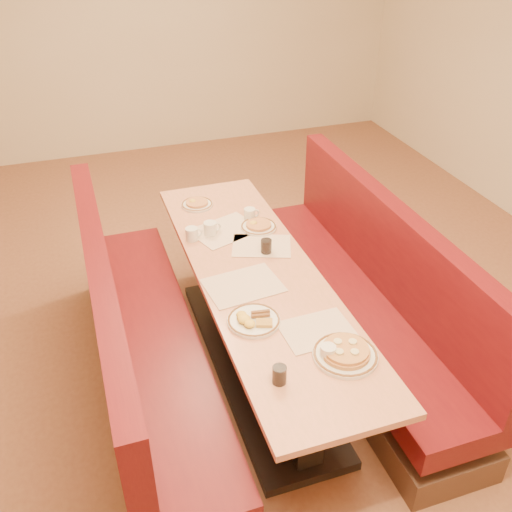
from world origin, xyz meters
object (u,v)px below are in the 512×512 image
object	(u,v)px
pancake_plate	(345,353)
soda_tumbler_mid	(266,246)
soda_tumbler_near	(279,375)
coffee_mug_c	(250,214)
diner_table	(258,322)
eggs_plate	(253,320)
booth_left	(141,349)
booth_right	(362,301)
coffee_mug_a	(329,353)
coffee_mug_b	(211,228)
coffee_mug_d	(192,234)

from	to	relation	value
pancake_plate	soda_tumbler_mid	bearing A→B (deg)	92.73
soda_tumbler_near	soda_tumbler_mid	size ratio (longest dim) A/B	0.99
coffee_mug_c	soda_tumbler_near	size ratio (longest dim) A/B	1.19
diner_table	eggs_plate	world-z (taller)	eggs_plate
diner_table	booth_left	world-z (taller)	booth_left
booth_right	soda_tumbler_mid	world-z (taller)	booth_right
booth_left	soda_tumbler_near	size ratio (longest dim) A/B	27.16
diner_table	coffee_mug_c	distance (m)	0.77
coffee_mug_a	coffee_mug_b	world-z (taller)	coffee_mug_b
pancake_plate	coffee_mug_a	bearing A→B (deg)	171.41
pancake_plate	soda_tumbler_mid	size ratio (longest dim) A/B	3.42
booth_left	coffee_mug_d	xyz separation A→B (m)	(0.46, 0.50, 0.43)
coffee_mug_b	coffee_mug_c	bearing A→B (deg)	10.87
eggs_plate	pancake_plate	bearing A→B (deg)	-48.96
coffee_mug_d	soda_tumbler_near	world-z (taller)	soda_tumbler_near
coffee_mug_a	eggs_plate	bearing A→B (deg)	139.86
pancake_plate	coffee_mug_d	size ratio (longest dim) A/B	2.81
booth_left	booth_right	size ratio (longest dim) A/B	1.00
booth_left	soda_tumbler_mid	world-z (taller)	booth_left
booth_right	eggs_plate	xyz separation A→B (m)	(-0.90, -0.42, 0.41)
booth_left	coffee_mug_c	size ratio (longest dim) A/B	22.85
diner_table	coffee_mug_d	distance (m)	0.71
eggs_plate	soda_tumbler_near	distance (m)	0.45
booth_left	coffee_mug_d	distance (m)	0.80
pancake_plate	coffee_mug_b	bearing A→B (deg)	103.35
pancake_plate	coffee_mug_c	distance (m)	1.44
diner_table	soda_tumbler_near	distance (m)	0.98
diner_table	soda_tumbler_near	bearing A→B (deg)	-102.48
booth_right	diner_table	bearing A→B (deg)	180.00
booth_right	coffee_mug_c	xyz separation A→B (m)	(-0.57, 0.63, 0.43)
eggs_plate	coffee_mug_c	xyz separation A→B (m)	(0.33, 1.05, 0.03)
coffee_mug_b	coffee_mug_d	xyz separation A→B (m)	(-0.13, -0.03, -0.00)
diner_table	booth_right	distance (m)	0.73
coffee_mug_a	soda_tumbler_mid	distance (m)	1.00
eggs_plate	coffee_mug_d	bearing A→B (deg)	96.58
coffee_mug_a	coffee_mug_b	size ratio (longest dim) A/B	0.88
coffee_mug_c	booth_left	bearing A→B (deg)	-144.44
booth_right	soda_tumbler_near	xyz separation A→B (m)	(-0.92, -0.87, 0.43)
diner_table	coffee_mug_a	bearing A→B (deg)	-83.92
coffee_mug_b	soda_tumbler_mid	distance (m)	0.42
booth_left	pancake_plate	distance (m)	1.28
coffee_mug_d	pancake_plate	bearing A→B (deg)	-74.35
pancake_plate	soda_tumbler_near	size ratio (longest dim) A/B	3.46
coffee_mug_d	soda_tumbler_near	distance (m)	1.37
diner_table	booth_left	size ratio (longest dim) A/B	1.00
eggs_plate	coffee_mug_b	xyz separation A→B (m)	(0.02, 0.95, 0.03)
booth_left	coffee_mug_b	bearing A→B (deg)	41.79
coffee_mug_d	soda_tumbler_near	size ratio (longest dim) A/B	1.23
booth_left	booth_right	distance (m)	1.46
soda_tumbler_mid	soda_tumbler_near	bearing A→B (deg)	-106.43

